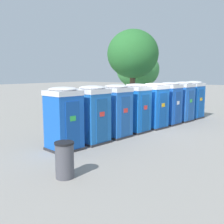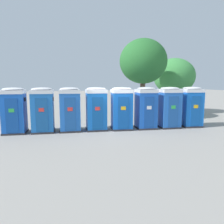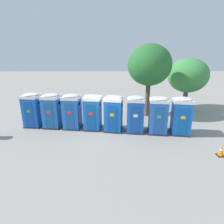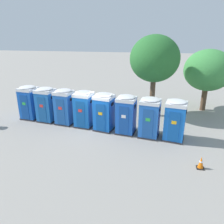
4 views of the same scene
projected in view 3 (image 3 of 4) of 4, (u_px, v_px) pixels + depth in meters
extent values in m
plane|color=gray|center=(103.00, 130.00, 12.62)|extent=(120.00, 120.00, 0.00)
cube|color=#2D2D33|center=(35.00, 125.00, 13.38)|extent=(1.38, 1.36, 0.10)
cube|color=blue|center=(33.00, 111.00, 13.05)|extent=(1.31, 1.29, 2.10)
cube|color=#124498|center=(29.00, 115.00, 12.52)|extent=(0.64, 0.12, 1.85)
cube|color=green|center=(28.00, 111.00, 12.42)|extent=(0.28, 0.05, 0.20)
cube|color=black|center=(40.00, 102.00, 12.77)|extent=(0.07, 0.36, 0.20)
cube|color=white|center=(31.00, 96.00, 12.71)|extent=(1.35, 1.33, 0.20)
ellipsoid|color=white|center=(31.00, 94.00, 12.67)|extent=(1.28, 1.27, 0.18)
cube|color=#2D2D33|center=(54.00, 126.00, 13.17)|extent=(1.38, 1.35, 0.10)
cube|color=blue|center=(52.00, 112.00, 12.85)|extent=(1.32, 1.29, 2.10)
cube|color=#175094|center=(49.00, 116.00, 12.32)|extent=(0.64, 0.12, 1.85)
cube|color=red|center=(48.00, 112.00, 12.22)|extent=(0.28, 0.05, 0.20)
cube|color=black|center=(59.00, 103.00, 12.57)|extent=(0.07, 0.36, 0.20)
cube|color=white|center=(51.00, 97.00, 12.51)|extent=(1.36, 1.33, 0.20)
ellipsoid|color=white|center=(51.00, 95.00, 12.47)|extent=(1.29, 1.26, 0.18)
cube|color=#2D2D33|center=(73.00, 127.00, 13.00)|extent=(1.35, 1.35, 0.10)
cube|color=blue|center=(72.00, 113.00, 12.67)|extent=(1.28, 1.29, 2.10)
cube|color=#1A4D97|center=(70.00, 117.00, 12.14)|extent=(0.62, 0.12, 1.85)
cube|color=red|center=(69.00, 113.00, 12.04)|extent=(0.28, 0.05, 0.20)
cube|color=black|center=(79.00, 104.00, 12.39)|extent=(0.07, 0.36, 0.20)
cube|color=white|center=(71.00, 98.00, 12.33)|extent=(1.32, 1.33, 0.20)
ellipsoid|color=white|center=(71.00, 95.00, 12.29)|extent=(1.26, 1.26, 0.18)
cube|color=#2D2D33|center=(93.00, 128.00, 12.82)|extent=(1.33, 1.35, 0.10)
cube|color=blue|center=(93.00, 114.00, 12.49)|extent=(1.27, 1.28, 2.10)
cube|color=#104D98|center=(91.00, 118.00, 11.96)|extent=(0.62, 0.11, 1.85)
cube|color=red|center=(91.00, 114.00, 11.86)|extent=(0.28, 0.05, 0.20)
cube|color=black|center=(100.00, 104.00, 12.21)|extent=(0.07, 0.36, 0.20)
cube|color=white|center=(92.00, 98.00, 12.15)|extent=(1.31, 1.32, 0.20)
ellipsoid|color=white|center=(92.00, 96.00, 12.11)|extent=(1.25, 1.26, 0.18)
cube|color=#2D2D33|center=(114.00, 130.00, 12.56)|extent=(1.43, 1.42, 0.10)
cube|color=blue|center=(114.00, 115.00, 12.23)|extent=(1.37, 1.35, 2.10)
cube|color=#0F499C|center=(112.00, 119.00, 11.70)|extent=(0.63, 0.16, 1.85)
cube|color=yellow|center=(112.00, 115.00, 11.61)|extent=(0.28, 0.06, 0.20)
cube|color=black|center=(122.00, 105.00, 11.91)|extent=(0.10, 0.36, 0.20)
cube|color=white|center=(114.00, 99.00, 11.89)|extent=(1.41, 1.39, 0.20)
ellipsoid|color=white|center=(114.00, 97.00, 11.85)|extent=(1.34, 1.32, 0.18)
cube|color=#2D2D33|center=(135.00, 131.00, 12.37)|extent=(1.34, 1.36, 0.10)
cube|color=blue|center=(135.00, 116.00, 12.05)|extent=(1.27, 1.29, 2.10)
cube|color=#154497|center=(135.00, 120.00, 11.51)|extent=(0.61, 0.12, 1.85)
cube|color=white|center=(135.00, 116.00, 11.41)|extent=(0.28, 0.05, 0.20)
cube|color=black|center=(144.00, 106.00, 11.76)|extent=(0.08, 0.36, 0.20)
cube|color=white|center=(136.00, 100.00, 11.71)|extent=(1.31, 1.33, 0.20)
ellipsoid|color=white|center=(136.00, 97.00, 11.66)|extent=(1.25, 1.27, 0.18)
cube|color=#2D2D33|center=(157.00, 132.00, 12.16)|extent=(1.39, 1.38, 0.10)
cube|color=blue|center=(158.00, 117.00, 11.84)|extent=(1.33, 1.31, 2.10)
cube|color=#1B4C97|center=(159.00, 121.00, 11.31)|extent=(0.63, 0.13, 1.85)
cube|color=green|center=(159.00, 117.00, 11.21)|extent=(0.28, 0.05, 0.20)
cube|color=black|center=(168.00, 107.00, 11.54)|extent=(0.08, 0.36, 0.20)
cube|color=white|center=(159.00, 100.00, 11.50)|extent=(1.37, 1.35, 0.20)
ellipsoid|color=white|center=(159.00, 98.00, 11.45)|extent=(1.30, 1.28, 0.18)
cube|color=#2D2D33|center=(179.00, 133.00, 12.03)|extent=(1.43, 1.41, 0.10)
cube|color=blue|center=(181.00, 118.00, 11.71)|extent=(1.36, 1.34, 2.10)
cube|color=#104DA0|center=(183.00, 122.00, 11.18)|extent=(0.63, 0.15, 1.85)
cube|color=yellow|center=(183.00, 118.00, 11.08)|extent=(0.28, 0.06, 0.20)
cube|color=black|center=(192.00, 107.00, 11.39)|extent=(0.09, 0.36, 0.20)
cube|color=white|center=(183.00, 101.00, 11.37)|extent=(1.40, 1.38, 0.20)
ellipsoid|color=white|center=(183.00, 99.00, 11.32)|extent=(1.33, 1.31, 0.18)
cylinder|color=brown|center=(148.00, 97.00, 15.30)|extent=(0.39, 0.39, 3.48)
ellipsoid|color=#286B2D|center=(149.00, 65.00, 14.51)|extent=(3.64, 3.64, 3.42)
cylinder|color=brown|center=(185.00, 97.00, 17.51)|extent=(0.43, 0.43, 2.47)
ellipsoid|color=#3D8C42|center=(188.00, 75.00, 16.88)|extent=(3.80, 3.80, 3.30)
cube|color=black|center=(220.00, 155.00, 9.27)|extent=(0.36, 0.36, 0.04)
cone|color=orange|center=(221.00, 150.00, 9.17)|extent=(0.28, 0.28, 0.60)
cylinder|color=white|center=(222.00, 150.00, 9.16)|extent=(0.17, 0.17, 0.07)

